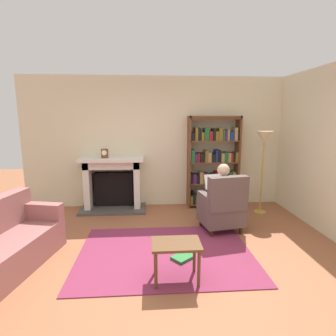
% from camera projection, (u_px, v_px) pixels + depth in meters
% --- Properties ---
extents(ground, '(14.00, 14.00, 0.00)m').
position_uv_depth(ground, '(167.00, 265.00, 3.55)').
color(ground, '#975A3A').
extents(back_wall, '(5.60, 0.10, 2.70)m').
position_uv_depth(back_wall, '(159.00, 142.00, 5.80)').
color(back_wall, beige).
rests_on(back_wall, ground).
extents(side_wall_right, '(0.10, 5.20, 2.70)m').
position_uv_depth(side_wall_right, '(316.00, 148.00, 4.71)').
color(side_wall_right, beige).
rests_on(side_wall_right, ground).
extents(area_rug, '(2.40, 1.80, 0.01)m').
position_uv_depth(area_rug, '(165.00, 253.00, 3.84)').
color(area_rug, '#812B49').
rests_on(area_rug, ground).
extents(fireplace, '(1.31, 0.64, 1.08)m').
position_uv_depth(fireplace, '(113.00, 182.00, 5.63)').
color(fireplace, '#4C4742').
rests_on(fireplace, ground).
extents(mantel_clock, '(0.14, 0.14, 0.18)m').
position_uv_depth(mantel_clock, '(105.00, 153.00, 5.42)').
color(mantel_clock, brown).
rests_on(mantel_clock, fireplace).
extents(bookshelf, '(1.07, 0.32, 1.90)m').
position_uv_depth(bookshelf, '(213.00, 163.00, 5.75)').
color(bookshelf, brown).
rests_on(bookshelf, ground).
extents(armchair_reading, '(0.75, 0.73, 0.97)m').
position_uv_depth(armchair_reading, '(223.00, 207.00, 4.53)').
color(armchair_reading, '#331E14').
rests_on(armchair_reading, ground).
extents(seated_reader, '(0.42, 0.58, 1.14)m').
position_uv_depth(seated_reader, '(220.00, 193.00, 4.60)').
color(seated_reader, silver).
rests_on(seated_reader, ground).
extents(side_table, '(0.56, 0.39, 0.47)m').
position_uv_depth(side_table, '(176.00, 249.00, 3.14)').
color(side_table, brown).
rests_on(side_table, ground).
extents(scattered_books, '(0.46, 0.60, 0.04)m').
position_uv_depth(scattered_books, '(186.00, 253.00, 3.79)').
color(scattered_books, red).
rests_on(scattered_books, area_rug).
extents(floor_lamp, '(0.32, 0.32, 1.62)m').
position_uv_depth(floor_lamp, '(264.00, 144.00, 5.23)').
color(floor_lamp, '#B7933F').
rests_on(floor_lamp, ground).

